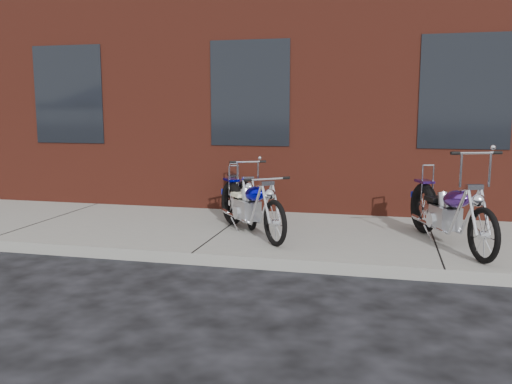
# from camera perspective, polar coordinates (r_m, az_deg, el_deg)

# --- Properties ---
(ground) EXTENTS (120.00, 120.00, 0.00)m
(ground) POSITION_cam_1_polar(r_m,az_deg,el_deg) (6.86, -6.79, -7.64)
(ground) COLOR black
(ground) RESTS_ON ground
(sidewalk) EXTENTS (22.00, 3.00, 0.15)m
(sidewalk) POSITION_cam_1_polar(r_m,az_deg,el_deg) (8.22, -3.19, -4.32)
(sidewalk) COLOR gray
(sidewalk) RESTS_ON ground
(building_brick) EXTENTS (22.00, 10.00, 8.00)m
(building_brick) POSITION_cam_1_polar(r_m,az_deg,el_deg) (14.51, 4.36, 16.85)
(building_brick) COLOR #592015
(building_brick) RESTS_ON ground
(chopper_purple) EXTENTS (0.94, 2.18, 1.28)m
(chopper_purple) POSITION_cam_1_polar(r_m,az_deg,el_deg) (7.54, 19.59, -2.22)
(chopper_purple) COLOR black
(chopper_purple) RESTS_ON sidewalk
(chopper_blue) EXTENTS (1.39, 1.74, 0.93)m
(chopper_blue) POSITION_cam_1_polar(r_m,az_deg,el_deg) (7.77, -0.63, -1.61)
(chopper_blue) COLOR black
(chopper_blue) RESTS_ON sidewalk
(chopper_third) EXTENTS (0.99, 1.82, 1.01)m
(chopper_third) POSITION_cam_1_polar(r_m,az_deg,el_deg) (8.72, -1.60, -0.65)
(chopper_third) COLOR black
(chopper_third) RESTS_ON sidewalk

